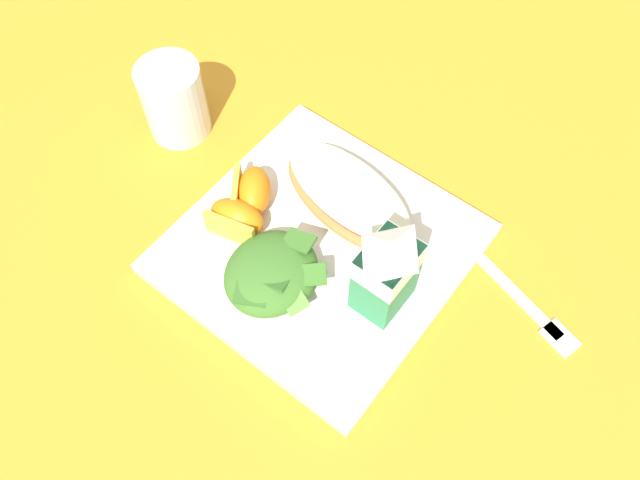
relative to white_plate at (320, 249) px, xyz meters
name	(u,v)px	position (x,y,z in m)	size (l,w,h in m)	color
ground	(320,252)	(0.00, 0.00, -0.01)	(3.00, 3.00, 0.00)	orange
white_plate	(320,249)	(0.00, 0.00, 0.00)	(0.28, 0.28, 0.02)	white
cheesy_pizza_bread	(348,197)	(-0.06, -0.01, 0.03)	(0.11, 0.18, 0.04)	#B77F42
green_salad_pile	(272,273)	(0.06, -0.01, 0.03)	(0.10, 0.10, 0.04)	#3D7028
milk_carton	(387,270)	(0.01, 0.09, 0.07)	(0.06, 0.05, 0.11)	#2D8451
orange_wedge_front	(250,193)	(0.00, -0.09, 0.03)	(0.07, 0.06, 0.04)	orange
orange_wedge_middle	(236,219)	(0.04, -0.08, 0.03)	(0.05, 0.07, 0.04)	orange
metal_fork	(517,294)	(-0.08, 0.19, -0.01)	(0.07, 0.19, 0.01)	silver
drinking_clear_cup	(174,100)	(-0.03, -0.24, 0.04)	(0.07, 0.07, 0.09)	silver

